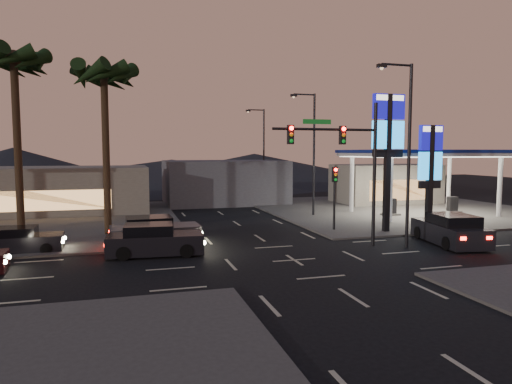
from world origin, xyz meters
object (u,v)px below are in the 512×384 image
object	(u,v)px
gas_station	(424,155)
car_lane_b_mid	(20,241)
car_lane_a_front	(154,241)
suv_station	(450,230)
pylon_sign_tall	(388,135)
car_lane_b_front	(154,232)
traffic_signal_mast	(347,153)
pylon_sign_short	(430,162)

from	to	relation	value
gas_station	car_lane_b_mid	xyz separation A→B (m)	(-29.28, -6.51, -4.44)
car_lane_a_front	suv_station	distance (m)	16.63
pylon_sign_tall	car_lane_b_front	distance (m)	15.92
pylon_sign_tall	car_lane_a_front	world-z (taller)	pylon_sign_tall
car_lane_b_front	car_lane_b_mid	size ratio (longest dim) A/B	1.22
pylon_sign_tall	traffic_signal_mast	distance (m)	6.02
gas_station	traffic_signal_mast	distance (m)	15.82
pylon_sign_short	suv_station	world-z (taller)	pylon_sign_short
pylon_sign_tall	gas_station	bearing A→B (deg)	40.91
gas_station	traffic_signal_mast	bearing A→B (deg)	-140.72
suv_station	car_lane_b_front	bearing A→B (deg)	165.20
car_lane_b_front	suv_station	bearing A→B (deg)	-14.80
car_lane_b_front	car_lane_b_mid	bearing A→B (deg)	179.94
car_lane_b_mid	suv_station	bearing A→B (deg)	-10.56
pylon_sign_tall	pylon_sign_short	size ratio (longest dim) A/B	1.29
car_lane_a_front	traffic_signal_mast	bearing A→B (deg)	-5.84
suv_station	pylon_sign_short	bearing A→B (deg)	73.11
pylon_sign_short	car_lane_b_mid	xyz separation A→B (m)	(-24.28, 0.99, -4.02)
pylon_sign_tall	pylon_sign_short	bearing A→B (deg)	-21.80
car_lane_a_front	car_lane_b_front	distance (m)	2.45
car_lane_a_front	suv_station	bearing A→B (deg)	-6.51
suv_station	car_lane_b_mid	bearing A→B (deg)	169.44
pylon_sign_short	car_lane_b_front	bearing A→B (deg)	176.75
gas_station	pylon_sign_tall	size ratio (longest dim) A/B	1.36
car_lane_b_mid	pylon_sign_short	bearing A→B (deg)	-2.34
gas_station	suv_station	xyz separation A→B (m)	(-6.02, -10.84, -4.26)
pylon_sign_short	car_lane_b_mid	distance (m)	24.63
car_lane_a_front	car_lane_b_mid	world-z (taller)	car_lane_a_front
pylon_sign_tall	car_lane_b_mid	size ratio (longest dim) A/B	2.11
gas_station	car_lane_b_mid	bearing A→B (deg)	-167.47
car_lane_b_mid	gas_station	bearing A→B (deg)	12.53
pylon_sign_tall	car_lane_b_mid	world-z (taller)	pylon_sign_tall
gas_station	car_lane_a_front	size ratio (longest dim) A/B	2.40
gas_station	car_lane_a_front	world-z (taller)	gas_station
pylon_sign_short	traffic_signal_mast	size ratio (longest dim) A/B	0.88
car_lane_b_front	suv_station	xyz separation A→B (m)	(16.38, -4.33, 0.05)
gas_station	pylon_sign_short	distance (m)	9.02
traffic_signal_mast	suv_station	bearing A→B (deg)	-7.60
pylon_sign_short	suv_station	size ratio (longest dim) A/B	1.25
traffic_signal_mast	car_lane_a_front	bearing A→B (deg)	174.16
pylon_sign_tall	car_lane_b_mid	distance (m)	22.53
pylon_sign_tall	suv_station	xyz separation A→B (m)	(1.48, -4.34, -5.57)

